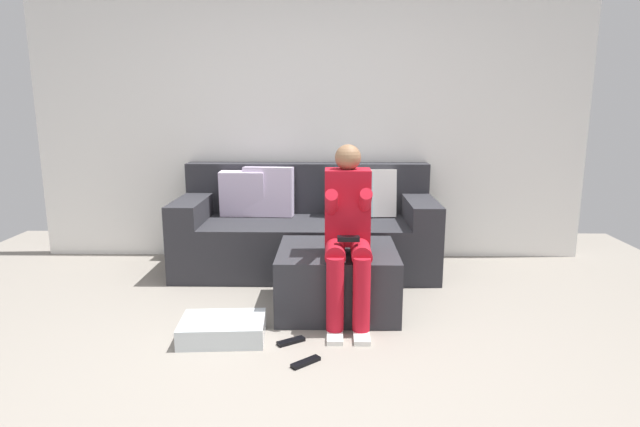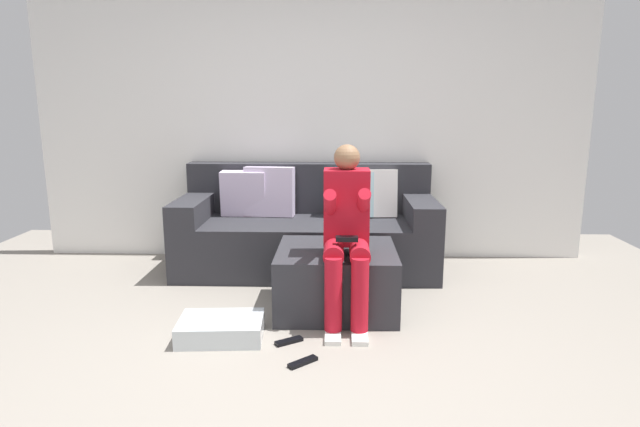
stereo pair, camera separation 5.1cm
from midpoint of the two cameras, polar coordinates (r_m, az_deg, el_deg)
The scene contains 8 objects.
ground_plane at distance 2.91m, azimuth -3.45°, elevation -17.81°, with size 6.59×6.59×0.00m, color gray.
wall_back at distance 4.94m, azimuth -1.38°, elevation 9.72°, with size 5.07×0.10×2.51m, color white.
couch_sectional at distance 4.63m, azimuth -1.80°, elevation -1.75°, with size 2.21×0.90×0.90m.
ottoman at distance 3.75m, azimuth 1.48°, elevation -7.09°, with size 0.83×0.76×0.44m, color #2D2D33.
person_seated at distance 3.44m, azimuth 2.59°, elevation -1.53°, with size 0.30×0.62×1.18m.
storage_bin at distance 3.41m, azimuth -10.91°, elevation -12.18°, with size 0.52×0.36×0.13m, color silver.
remote_near_ottoman at distance 3.08m, azimuth -2.05°, elevation -15.79°, with size 0.18×0.05×0.02m, color black.
remote_by_storage_bin at distance 3.32m, azimuth -3.61°, elevation -13.65°, with size 0.18×0.05×0.02m, color black.
Camera 1 is at (0.19, -2.52, 1.44)m, focal length 29.55 mm.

